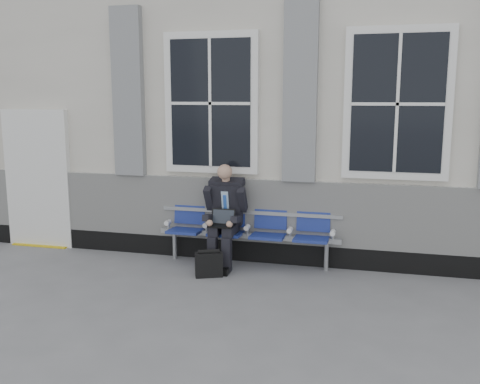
# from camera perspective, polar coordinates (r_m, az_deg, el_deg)

# --- Properties ---
(ground) EXTENTS (70.00, 70.00, 0.00)m
(ground) POSITION_cam_1_polar(r_m,az_deg,el_deg) (6.23, 12.52, -12.21)
(ground) COLOR slate
(ground) RESTS_ON ground
(station_building) EXTENTS (14.40, 4.40, 4.49)m
(station_building) POSITION_cam_1_polar(r_m,az_deg,el_deg) (9.25, 13.70, 9.12)
(station_building) COLOR beige
(station_building) RESTS_ON ground
(bench) EXTENTS (2.60, 0.47, 0.91)m
(bench) POSITION_cam_1_polar(r_m,az_deg,el_deg) (7.51, 0.89, -3.66)
(bench) COLOR #9EA0A3
(bench) RESTS_ON ground
(businessman) EXTENTS (0.57, 0.77, 1.43)m
(businessman) POSITION_cam_1_polar(r_m,az_deg,el_deg) (7.41, -1.60, -2.10)
(businessman) COLOR black
(businessman) RESTS_ON ground
(briefcase) EXTENTS (0.39, 0.28, 0.37)m
(briefcase) POSITION_cam_1_polar(r_m,az_deg,el_deg) (7.11, -3.34, -7.68)
(briefcase) COLOR black
(briefcase) RESTS_ON ground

